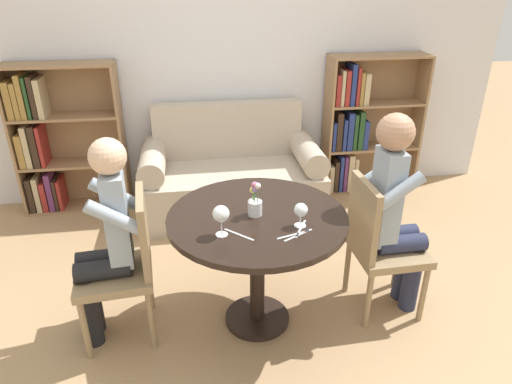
# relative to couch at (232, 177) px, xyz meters

# --- Properties ---
(ground_plane) EXTENTS (16.00, 16.00, 0.00)m
(ground_plane) POSITION_rel_couch_xyz_m (0.00, -1.51, -0.31)
(ground_plane) COLOR tan
(back_wall) EXTENTS (5.20, 0.05, 2.70)m
(back_wall) POSITION_rel_couch_xyz_m (0.00, 0.43, 1.04)
(back_wall) COLOR silver
(back_wall) RESTS_ON ground_plane
(round_table) EXTENTS (1.02, 1.02, 0.75)m
(round_table) POSITION_rel_couch_xyz_m (0.00, -1.51, 0.30)
(round_table) COLOR black
(round_table) RESTS_ON ground_plane
(couch) EXTENTS (1.56, 0.80, 0.92)m
(couch) POSITION_rel_couch_xyz_m (0.00, 0.00, 0.00)
(couch) COLOR #B7A893
(couch) RESTS_ON ground_plane
(bookshelf_left) EXTENTS (0.91, 0.28, 1.31)m
(bookshelf_left) POSITION_rel_couch_xyz_m (-1.51, 0.27, 0.33)
(bookshelf_left) COLOR #93704C
(bookshelf_left) RESTS_ON ground_plane
(bookshelf_right) EXTENTS (0.91, 0.28, 1.31)m
(bookshelf_right) POSITION_rel_couch_xyz_m (1.26, 0.27, 0.33)
(bookshelf_right) COLOR #93704C
(bookshelf_right) RESTS_ON ground_plane
(chair_left) EXTENTS (0.45, 0.45, 0.90)m
(chair_left) POSITION_rel_couch_xyz_m (-0.75, -1.48, 0.18)
(chair_left) COLOR #937A56
(chair_left) RESTS_ON ground_plane
(chair_right) EXTENTS (0.43, 0.43, 0.90)m
(chair_right) POSITION_rel_couch_xyz_m (0.75, -1.50, 0.18)
(chair_right) COLOR #937A56
(chair_right) RESTS_ON ground_plane
(person_left) EXTENTS (0.44, 0.36, 1.24)m
(person_left) POSITION_rel_couch_xyz_m (-0.84, -1.49, 0.34)
(person_left) COLOR black
(person_left) RESTS_ON ground_plane
(person_right) EXTENTS (0.42, 0.35, 1.30)m
(person_right) POSITION_rel_couch_xyz_m (0.84, -1.49, 0.39)
(person_right) COLOR #282D47
(person_right) RESTS_ON ground_plane
(wine_glass_left) EXTENTS (0.09, 0.09, 0.17)m
(wine_glass_left) POSITION_rel_couch_xyz_m (-0.21, -1.69, 0.56)
(wine_glass_left) COLOR white
(wine_glass_left) RESTS_ON round_table
(wine_glass_right) EXTENTS (0.07, 0.07, 0.13)m
(wine_glass_right) POSITION_rel_couch_xyz_m (0.21, -1.66, 0.53)
(wine_glass_right) COLOR white
(wine_glass_right) RESTS_ON round_table
(flower_vase) EXTENTS (0.08, 0.08, 0.21)m
(flower_vase) POSITION_rel_couch_xyz_m (-0.01, -1.50, 0.52)
(flower_vase) COLOR silver
(flower_vase) RESTS_ON round_table
(knife_left_setting) EXTENTS (0.17, 0.10, 0.00)m
(knife_left_setting) POSITION_rel_couch_xyz_m (0.18, -1.76, 0.44)
(knife_left_setting) COLOR silver
(knife_left_setting) RESTS_ON round_table
(fork_left_setting) EXTENTS (0.14, 0.14, 0.00)m
(fork_left_setting) POSITION_rel_couch_xyz_m (-0.13, -1.71, 0.44)
(fork_left_setting) COLOR silver
(fork_left_setting) RESTS_ON round_table
(knife_right_setting) EXTENTS (0.19, 0.07, 0.00)m
(knife_right_setting) POSITION_rel_couch_xyz_m (0.15, -1.75, 0.44)
(knife_right_setting) COLOR silver
(knife_right_setting) RESTS_ON round_table
(fork_right_setting) EXTENTS (0.10, 0.17, 0.00)m
(fork_right_setting) POSITION_rel_couch_xyz_m (0.20, -1.70, 0.44)
(fork_right_setting) COLOR silver
(fork_right_setting) RESTS_ON round_table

